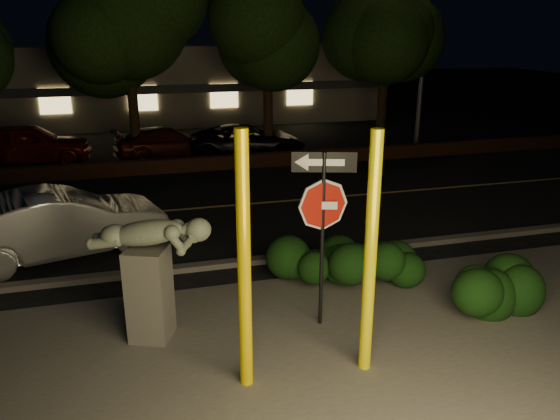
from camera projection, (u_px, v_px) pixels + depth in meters
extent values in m
plane|color=black|center=(217.00, 179.00, 18.37)|extent=(90.00, 90.00, 0.00)
cube|color=#4C4944|center=(329.00, 362.00, 8.30)|extent=(14.00, 6.00, 0.02)
cube|color=black|center=(233.00, 206.00, 15.63)|extent=(80.00, 8.00, 0.01)
cube|color=tan|center=(233.00, 205.00, 15.62)|extent=(80.00, 0.12, 0.00)
cube|color=#4C4944|center=(267.00, 259.00, 11.86)|extent=(80.00, 0.25, 0.12)
cube|color=#4A2717|center=(211.00, 163.00, 19.49)|extent=(40.00, 0.35, 0.50)
cube|color=black|center=(193.00, 140.00, 24.78)|extent=(40.00, 12.00, 0.01)
cube|color=#746C5D|center=(175.00, 80.00, 31.47)|extent=(22.00, 10.00, 4.00)
cube|color=#333338|center=(184.00, 89.00, 26.80)|extent=(22.00, 0.20, 0.40)
cube|color=#FFD87F|center=(55.00, 101.00, 25.48)|extent=(1.40, 0.08, 1.20)
cube|color=#FFD87F|center=(143.00, 98.00, 26.48)|extent=(1.40, 0.08, 1.20)
cube|color=#FFD87F|center=(224.00, 96.00, 27.47)|extent=(1.40, 0.08, 1.20)
cube|color=#FFD87F|center=(300.00, 93.00, 28.47)|extent=(1.40, 0.08, 1.20)
cylinder|color=black|center=(133.00, 106.00, 20.01)|extent=(0.36, 0.36, 4.25)
cylinder|color=black|center=(268.00, 106.00, 20.93)|extent=(0.36, 0.36, 4.00)
ellipsoid|color=black|center=(267.00, 4.00, 19.76)|extent=(4.80, 4.80, 4.32)
cylinder|color=black|center=(382.00, 101.00, 22.64)|extent=(0.36, 0.36, 3.90)
ellipsoid|color=black|center=(387.00, 12.00, 21.54)|extent=(4.40, 4.40, 3.96)
cylinder|color=#FAD202|center=(244.00, 266.00, 7.23)|extent=(0.18, 0.18, 3.68)
cylinder|color=#FDEE08|center=(370.00, 257.00, 7.61)|extent=(0.18, 0.18, 3.60)
cylinder|color=black|center=(322.00, 243.00, 8.91)|extent=(0.06, 0.06, 3.01)
cube|color=white|center=(323.00, 205.00, 8.71)|extent=(0.44, 0.16, 0.13)
cube|color=black|center=(324.00, 162.00, 8.48)|extent=(0.99, 0.32, 0.32)
cube|color=white|center=(324.00, 162.00, 8.48)|extent=(0.63, 0.20, 0.13)
cube|color=#4C4944|center=(150.00, 294.00, 8.73)|extent=(0.80, 0.80, 1.58)
sphere|color=slate|center=(199.00, 230.00, 8.27)|extent=(0.37, 0.37, 0.37)
ellipsoid|color=black|center=(310.00, 260.00, 10.66)|extent=(2.26, 1.68, 1.06)
ellipsoid|color=black|center=(372.00, 254.00, 10.66)|extent=(2.18, 1.70, 1.26)
ellipsoid|color=black|center=(491.00, 281.00, 9.73)|extent=(1.73, 1.28, 1.08)
cylinder|color=#515157|center=(425.00, 29.00, 21.82)|extent=(0.19, 0.19, 9.63)
imported|color=silver|center=(61.00, 224.00, 11.99)|extent=(4.82, 2.81, 1.50)
imported|color=maroon|center=(29.00, 144.00, 20.29)|extent=(4.44, 1.86, 1.50)
imported|color=#43160E|center=(168.00, 143.00, 21.20)|extent=(4.37, 2.38, 1.20)
imported|color=black|center=(248.00, 141.00, 21.47)|extent=(4.73, 2.60, 1.25)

